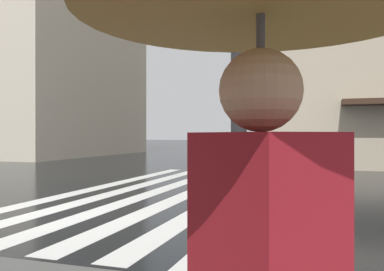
# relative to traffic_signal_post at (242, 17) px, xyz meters

# --- Properties ---
(ground_plane) EXTENTS (220.00, 220.00, 0.00)m
(ground_plane) POSITION_rel_traffic_signal_post_xyz_m (3.73, 4.79, -2.52)
(ground_plane) COLOR black
(zebra_crossing) EXTENTS (13.00, 5.50, 0.01)m
(zebra_crossing) POSITION_rel_traffic_signal_post_xyz_m (7.73, 3.39, -2.52)
(zebra_crossing) COLOR silver
(zebra_crossing) RESTS_ON ground_plane
(traffic_signal_post) EXTENTS (0.44, 0.30, 3.29)m
(traffic_signal_post) POSITION_rel_traffic_signal_post_xyz_m (0.00, 0.00, 0.00)
(traffic_signal_post) COLOR #232326
(traffic_signal_post) RESTS_ON sidewalk_pavement
(pedestrian_with_floral_umbrella) EXTENTS (0.99, 0.99, 1.99)m
(pedestrian_with_floral_umbrella) POSITION_rel_traffic_signal_post_xyz_m (-2.07, -0.46, -0.79)
(pedestrian_with_floral_umbrella) COLOR maroon
(pedestrian_with_floral_umbrella) RESTS_ON sidewalk_pavement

